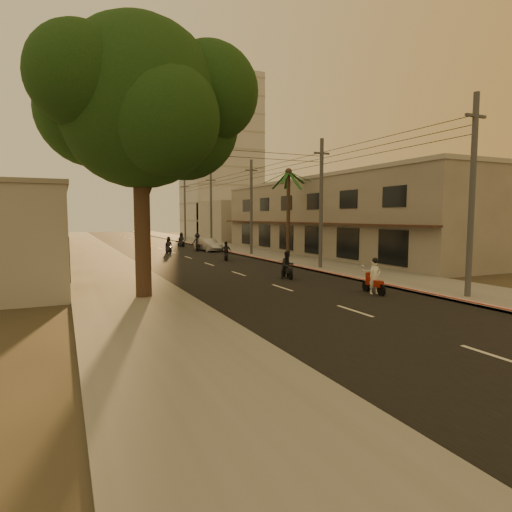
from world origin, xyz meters
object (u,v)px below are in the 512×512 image
object	(u,v)px
broadleaf_tree	(148,106)
scooter_red	(374,278)
scooter_far_c	(181,240)
parked_car	(208,245)
scooter_far_b	(197,242)
palm_tree	(288,177)
scooter_mid_b	(226,252)
scooter_mid_a	(287,266)
scooter_far_a	(169,246)

from	to	relation	value
broadleaf_tree	scooter_red	world-z (taller)	broadleaf_tree
scooter_far_c	scooter_red	bearing A→B (deg)	-99.33
parked_car	broadleaf_tree	bearing A→B (deg)	-121.15
scooter_far_b	scooter_far_c	xyz separation A→B (m)	(-0.04, 6.61, -0.10)
palm_tree	scooter_mid_b	world-z (taller)	palm_tree
scooter_red	scooter_mid_b	bearing A→B (deg)	98.32
scooter_far_b	scooter_far_c	bearing A→B (deg)	106.59
broadleaf_tree	parked_car	xyz separation A→B (m)	(10.43, 23.83, -7.78)
scooter_far_c	broadleaf_tree	bearing A→B (deg)	-116.57
palm_tree	scooter_far_b	xyz separation A→B (m)	(-5.04, 11.04, -6.25)
scooter_mid_a	scooter_far_a	bearing A→B (deg)	104.98
parked_car	palm_tree	bearing A→B (deg)	-74.78
broadleaf_tree	scooter_far_c	world-z (taller)	broadleaf_tree
palm_tree	scooter_far_c	distance (m)	19.43
parked_car	scooter_far_c	xyz separation A→B (m)	(-0.90, 7.67, 0.10)
scooter_far_a	scooter_far_b	world-z (taller)	scooter_far_b
scooter_far_a	scooter_far_c	bearing A→B (deg)	62.48
palm_tree	parked_car	bearing A→B (deg)	112.73
palm_tree	scooter_far_b	world-z (taller)	palm_tree
scooter_red	parked_car	bearing A→B (deg)	93.74
scooter_mid_b	scooter_far_c	bearing A→B (deg)	105.72
parked_car	scooter_far_c	bearing A→B (deg)	89.19
scooter_mid_a	scooter_far_c	world-z (taller)	scooter_far_c
scooter_far_a	scooter_far_c	size ratio (longest dim) A/B	0.98
scooter_red	scooter_far_c	world-z (taller)	scooter_far_c
scooter_mid_a	scooter_far_c	distance (m)	28.85
palm_tree	scooter_mid_a	world-z (taller)	palm_tree
broadleaf_tree	parked_car	world-z (taller)	broadleaf_tree
broadleaf_tree	palm_tree	distance (m)	20.18
scooter_mid_a	scooter_mid_b	bearing A→B (deg)	96.31
scooter_mid_a	parked_car	size ratio (longest dim) A/B	0.40
broadleaf_tree	scooter_mid_b	distance (m)	18.25
palm_tree	parked_car	distance (m)	12.60
scooter_mid_a	scooter_far_b	world-z (taller)	scooter_far_b
scooter_far_b	parked_car	world-z (taller)	scooter_far_b
palm_tree	scooter_mid_a	xyz separation A→B (m)	(-6.17, -11.19, -6.37)
scooter_red	scooter_mid_b	distance (m)	17.51
scooter_far_a	parked_car	xyz separation A→B (m)	(4.43, 0.98, -0.08)
scooter_far_a	palm_tree	bearing A→B (deg)	-51.57
scooter_far_a	scooter_far_b	xyz separation A→B (m)	(3.57, 2.04, 0.13)
scooter_far_b	scooter_red	bearing A→B (deg)	-73.37
palm_tree	parked_car	world-z (taller)	palm_tree
scooter_mid_a	scooter_mid_b	world-z (taller)	scooter_mid_a
scooter_mid_b	parked_car	xyz separation A→B (m)	(1.64, 9.84, -0.05)
palm_tree	scooter_far_a	size ratio (longest dim) A/B	4.71
scooter_mid_a	scooter_far_a	size ratio (longest dim) A/B	1.00
scooter_far_a	scooter_far_c	distance (m)	9.34
broadleaf_tree	parked_car	bearing A→B (deg)	66.36
scooter_mid_a	scooter_mid_b	xyz separation A→B (m)	(0.35, 11.33, -0.04)
scooter_far_b	scooter_mid_b	bearing A→B (deg)	-77.87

